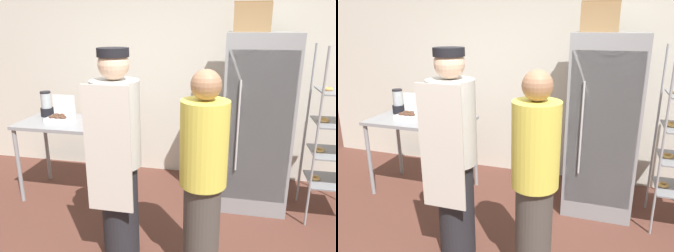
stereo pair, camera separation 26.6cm
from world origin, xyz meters
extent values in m
cube|color=silver|center=(0.00, 2.30, 1.51)|extent=(6.40, 0.12, 3.03)
cube|color=gray|center=(0.83, 1.66, 0.93)|extent=(0.69, 0.76, 1.85)
cube|color=gray|center=(0.83, 1.30, 0.94)|extent=(0.63, 0.02, 1.52)
cylinder|color=silver|center=(0.64, 1.27, 0.97)|extent=(0.02, 0.02, 0.91)
cylinder|color=#93969B|center=(1.35, 1.23, 0.87)|extent=(0.02, 0.02, 1.75)
cylinder|color=#93969B|center=(1.35, 1.71, 0.87)|extent=(0.02, 0.02, 1.75)
cube|color=gray|center=(1.63, 1.47, 0.39)|extent=(0.51, 0.44, 0.01)
torus|color=#DBA351|center=(1.45, 1.47, 0.41)|extent=(0.10, 0.10, 0.03)
torus|color=#DBA351|center=(1.45, 1.47, 0.72)|extent=(0.11, 0.11, 0.03)
torus|color=#DBA351|center=(1.45, 1.47, 1.03)|extent=(0.11, 0.11, 0.03)
torus|color=#DBA351|center=(1.45, 1.47, 1.34)|extent=(0.09, 0.09, 0.03)
cube|color=gray|center=(-1.16, 1.38, 0.87)|extent=(1.16, 0.65, 0.04)
cylinder|color=gray|center=(-1.70, 1.09, 0.43)|extent=(0.04, 0.04, 0.85)
cylinder|color=gray|center=(-0.62, 1.09, 0.43)|extent=(0.04, 0.04, 0.85)
cylinder|color=gray|center=(-1.70, 1.66, 0.43)|extent=(0.04, 0.04, 0.85)
cylinder|color=gray|center=(-0.62, 1.66, 0.43)|extent=(0.04, 0.04, 0.85)
cube|color=white|center=(-1.30, 1.35, 0.92)|extent=(0.27, 0.23, 0.05)
cube|color=white|center=(-1.30, 1.47, 1.05)|extent=(0.26, 0.01, 0.23)
torus|color=#513323|center=(-1.36, 1.31, 0.95)|extent=(0.07, 0.07, 0.02)
torus|color=#513323|center=(-1.30, 1.31, 0.95)|extent=(0.07, 0.07, 0.02)
torus|color=#513323|center=(-1.23, 1.31, 0.95)|extent=(0.07, 0.07, 0.02)
torus|color=#513323|center=(-1.36, 1.39, 0.95)|extent=(0.07, 0.07, 0.02)
torus|color=#513323|center=(-1.30, 1.39, 0.95)|extent=(0.07, 0.07, 0.02)
cylinder|color=black|center=(-1.56, 1.53, 0.94)|extent=(0.15, 0.15, 0.10)
cylinder|color=#B2BCC1|center=(-1.56, 1.53, 1.08)|extent=(0.11, 0.11, 0.17)
cylinder|color=black|center=(-1.56, 1.53, 1.17)|extent=(0.12, 0.12, 0.02)
cube|color=#937047|center=(0.72, 1.73, 1.99)|extent=(0.36, 0.31, 0.27)
cube|color=olive|center=(0.72, 1.73, 2.13)|extent=(0.37, 0.16, 0.02)
cylinder|color=#232328|center=(-0.29, 0.44, 0.43)|extent=(0.30, 0.30, 0.85)
cylinder|color=beige|center=(-0.29, 0.44, 1.19)|extent=(0.37, 0.37, 0.67)
sphere|color=beige|center=(-0.29, 0.44, 1.64)|extent=(0.23, 0.23, 0.23)
cube|color=beige|center=(-0.29, 0.25, 1.04)|extent=(0.35, 0.02, 0.97)
cylinder|color=black|center=(-0.29, 0.44, 1.73)|extent=(0.24, 0.24, 0.06)
cylinder|color=#47423D|center=(0.40, 0.36, 0.40)|extent=(0.28, 0.28, 0.79)
cylinder|color=#DBCC4C|center=(0.40, 0.36, 1.11)|extent=(0.35, 0.35, 0.63)
sphere|color=#9E7051|center=(0.40, 0.36, 1.53)|extent=(0.22, 0.22, 0.22)
camera|label=1|loc=(0.58, -1.83, 1.92)|focal=35.00mm
camera|label=2|loc=(0.84, -1.76, 1.92)|focal=35.00mm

